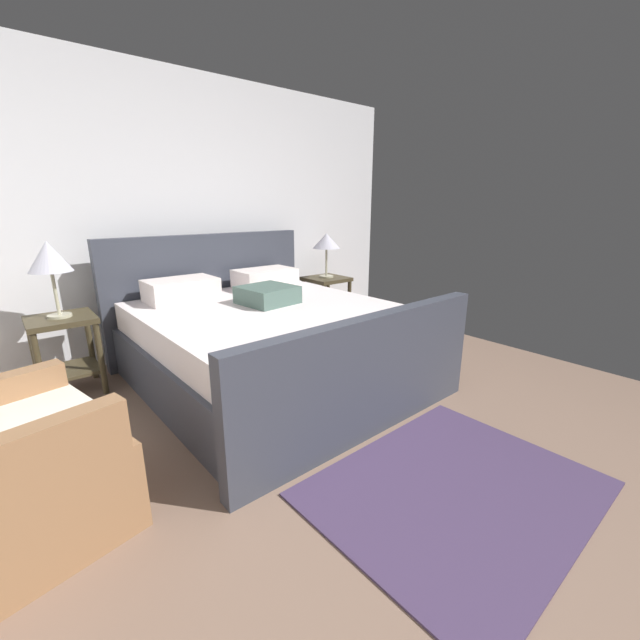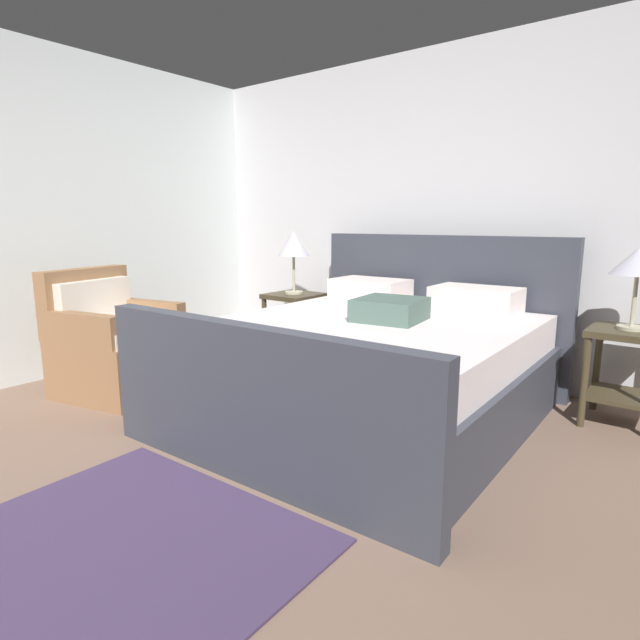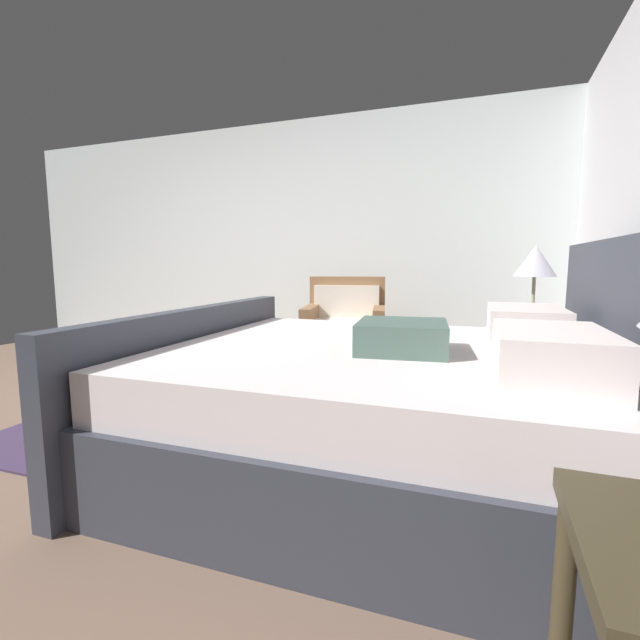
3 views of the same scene
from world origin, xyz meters
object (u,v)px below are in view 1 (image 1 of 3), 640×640
object	(u,v)px
table_lamp_right	(326,242)
armchair	(1,473)
bed	(269,340)
nightstand_left	(65,342)
table_lamp_left	(49,259)
nightstand_right	(326,294)

from	to	relation	value
table_lamp_right	armchair	distance (m)	3.49
bed	nightstand_left	distance (m)	1.52
table_lamp_right	table_lamp_left	world-z (taller)	table_lamp_left
bed	nightstand_right	bearing A→B (deg)	32.34
bed	table_lamp_left	size ratio (longest dim) A/B	4.05
nightstand_left	armchair	distance (m)	1.57
table_lamp_right	nightstand_left	world-z (taller)	table_lamp_right
bed	armchair	distance (m)	1.89
nightstand_right	table_lamp_left	world-z (taller)	table_lamp_left
table_lamp_right	nightstand_left	size ratio (longest dim) A/B	0.82
nightstand_left	table_lamp_left	size ratio (longest dim) A/B	1.09
table_lamp_left	armchair	size ratio (longest dim) A/B	0.61
nightstand_right	armchair	distance (m)	3.43
table_lamp_left	armchair	distance (m)	1.71
table_lamp_right	nightstand_right	bearing A→B (deg)	-90.00
table_lamp_left	table_lamp_right	bearing A→B (deg)	1.31
table_lamp_right	armchair	world-z (taller)	table_lamp_right
armchair	nightstand_right	bearing A→B (deg)	27.23
nightstand_right	table_lamp_left	xyz separation A→B (m)	(-2.61, -0.06, 0.63)
bed	nightstand_left	world-z (taller)	bed
bed	table_lamp_right	xyz separation A→B (m)	(1.31, 0.83, 0.65)
bed	table_lamp_left	xyz separation A→B (m)	(-1.31, 0.77, 0.68)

